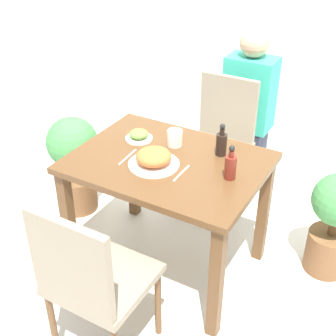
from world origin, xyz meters
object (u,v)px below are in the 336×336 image
(food_plate, at_px, (154,158))
(sauce_bottle, at_px, (221,143))
(drink_cup, at_px, (175,138))
(chair_near, at_px, (91,279))
(potted_plant_left, at_px, (74,158))
(potted_plant_right, at_px, (334,220))
(chair_far, at_px, (220,137))
(person_figure, at_px, (248,110))
(condiment_bottle, at_px, (230,166))
(side_plate, at_px, (139,135))

(food_plate, relative_size, sauce_bottle, 1.45)
(drink_cup, bearing_deg, chair_near, -84.96)
(chair_near, relative_size, potted_plant_left, 1.30)
(sauce_bottle, xyz_separation_m, potted_plant_right, (0.61, 0.24, -0.44))
(chair_far, xyz_separation_m, person_figure, (0.06, 0.36, 0.07))
(potted_plant_left, bearing_deg, chair_near, -46.69)
(chair_near, relative_size, sauce_bottle, 4.93)
(person_figure, bearing_deg, sauce_bottle, -78.27)
(drink_cup, relative_size, condiment_bottle, 0.49)
(food_plate, bearing_deg, person_figure, 86.95)
(condiment_bottle, xyz_separation_m, person_figure, (-0.33, 1.11, -0.22))
(food_plate, distance_m, drink_cup, 0.24)
(side_plate, height_order, condiment_bottle, condiment_bottle)
(food_plate, height_order, condiment_bottle, condiment_bottle)
(potted_plant_right, height_order, person_figure, person_figure)
(chair_near, relative_size, drink_cup, 10.03)
(chair_near, xyz_separation_m, person_figure, (-0.00, 1.84, 0.07))
(chair_far, height_order, potted_plant_left, chair_far)
(food_plate, xyz_separation_m, potted_plant_right, (0.87, 0.52, -0.41))
(food_plate, bearing_deg, condiment_bottle, 11.64)
(sauce_bottle, xyz_separation_m, person_figure, (-0.19, 0.92, -0.22))
(sauce_bottle, xyz_separation_m, condiment_bottle, (0.13, -0.19, 0.00))
(chair_far, height_order, potted_plant_right, chair_far)
(person_figure, bearing_deg, potted_plant_right, -40.11)
(side_plate, height_order, potted_plant_left, side_plate)
(chair_near, relative_size, potted_plant_right, 1.40)
(food_plate, distance_m, sauce_bottle, 0.37)
(food_plate, height_order, sauce_bottle, sauce_bottle)
(chair_near, bearing_deg, side_plate, -71.17)
(chair_far, bearing_deg, side_plate, -109.57)
(food_plate, bearing_deg, potted_plant_right, 30.68)
(side_plate, bearing_deg, potted_plant_right, 16.20)
(side_plate, relative_size, potted_plant_left, 0.22)
(food_plate, xyz_separation_m, potted_plant_left, (-0.79, 0.27, -0.37))
(side_plate, distance_m, potted_plant_left, 0.67)
(potted_plant_right, bearing_deg, side_plate, -163.80)
(chair_near, distance_m, potted_plant_right, 1.42)
(drink_cup, xyz_separation_m, potted_plant_left, (-0.78, 0.03, -0.37))
(food_plate, height_order, side_plate, food_plate)
(condiment_bottle, distance_m, person_figure, 1.18)
(potted_plant_left, height_order, potted_plant_right, potted_plant_left)
(sauce_bottle, bearing_deg, person_figure, 101.73)
(condiment_bottle, relative_size, person_figure, 0.16)
(potted_plant_left, xyz_separation_m, potted_plant_right, (1.66, 0.25, -0.05))
(side_plate, distance_m, condiment_bottle, 0.62)
(chair_far, distance_m, food_plate, 0.88)
(food_plate, xyz_separation_m, condiment_bottle, (0.39, 0.08, 0.03))
(drink_cup, relative_size, sauce_bottle, 0.49)
(drink_cup, height_order, person_figure, person_figure)
(potted_plant_left, distance_m, potted_plant_right, 1.68)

